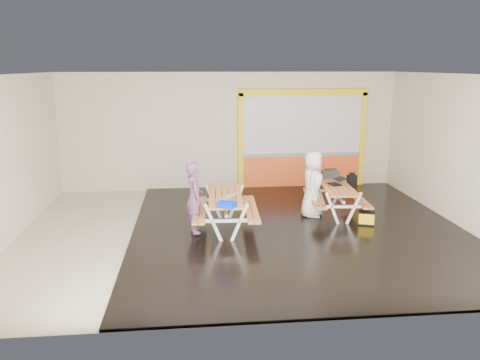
{
  "coord_description": "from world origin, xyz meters",
  "views": [
    {
      "loc": [
        -1.13,
        -10.25,
        3.69
      ],
      "look_at": [
        0.0,
        0.9,
        1.0
      ],
      "focal_mm": 35.89,
      "sensor_mm": 36.0,
      "label": 1
    }
  ],
  "objects": [
    {
      "name": "person_left",
      "position": [
        -1.11,
        -0.12,
        0.88
      ],
      "size": [
        0.48,
        0.64,
        1.58
      ],
      "primitive_type": "imported",
      "rotation": [
        0.0,
        0.0,
        1.76
      ],
      "color": "#6E446A",
      "rests_on": "deck"
    },
    {
      "name": "blue_pouch",
      "position": [
        -0.44,
        -0.8,
        0.9
      ],
      "size": [
        0.44,
        0.39,
        0.11
      ],
      "primitive_type": "cube",
      "rotation": [
        0.0,
        0.0,
        -0.47
      ],
      "color": "#022CE8",
      "rests_on": "picnic_table_left"
    },
    {
      "name": "laptop_right",
      "position": [
        2.45,
        1.08,
        0.84
      ],
      "size": [
        0.46,
        0.43,
        0.17
      ],
      "color": "black",
      "rests_on": "picnic_table_right"
    },
    {
      "name": "kiosk",
      "position": [
        2.2,
        3.93,
        1.44
      ],
      "size": [
        3.88,
        0.16,
        3.0
      ],
      "color": "#F85B25",
      "rests_on": "room"
    },
    {
      "name": "picnic_table_left",
      "position": [
        -0.41,
        0.17,
        0.65
      ],
      "size": [
        1.53,
        2.18,
        0.85
      ],
      "color": "#B57035",
      "rests_on": "deck"
    },
    {
      "name": "picnic_table_right",
      "position": [
        2.41,
        0.97,
        0.6
      ],
      "size": [
        1.45,
        2.04,
        0.79
      ],
      "color": "#B57035",
      "rests_on": "deck"
    },
    {
      "name": "dark_case",
      "position": [
        1.77,
        0.97,
        0.11
      ],
      "size": [
        0.39,
        0.33,
        0.13
      ],
      "primitive_type": "cube",
      "rotation": [
        0.0,
        0.0,
        0.21
      ],
      "color": "black",
      "rests_on": "deck"
    },
    {
      "name": "toolbox",
      "position": [
        2.48,
        1.79,
        0.89
      ],
      "size": [
        0.45,
        0.25,
        0.25
      ],
      "color": "black",
      "rests_on": "picnic_table_right"
    },
    {
      "name": "fluke_bag",
      "position": [
        2.89,
        0.09,
        0.2
      ],
      "size": [
        0.42,
        0.34,
        0.31
      ],
      "color": "black",
      "rests_on": "deck"
    },
    {
      "name": "person_right",
      "position": [
        1.8,
        0.95,
        0.83
      ],
      "size": [
        0.76,
        0.94,
        1.67
      ],
      "primitive_type": "imported",
      "rotation": [
        0.0,
        0.0,
        1.25
      ],
      "color": "white",
      "rests_on": "deck"
    },
    {
      "name": "deck",
      "position": [
        1.25,
        0.0,
        0.03
      ],
      "size": [
        7.5,
        7.98,
        0.05
      ],
      "primitive_type": "cube",
      "color": "black",
      "rests_on": "room"
    },
    {
      "name": "backpack",
      "position": [
        3.04,
        1.67,
        0.73
      ],
      "size": [
        0.25,
        0.16,
        0.41
      ],
      "color": "black",
      "rests_on": "picnic_table_right"
    },
    {
      "name": "room",
      "position": [
        0.0,
        0.0,
        1.75
      ],
      "size": [
        10.02,
        8.02,
        3.52
      ],
      "color": "beige",
      "rests_on": "ground"
    },
    {
      "name": "laptop_left",
      "position": [
        -0.39,
        -0.29,
        0.89
      ],
      "size": [
        0.43,
        0.41,
        0.15
      ],
      "color": "silver",
      "rests_on": "picnic_table_left"
    }
  ]
}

